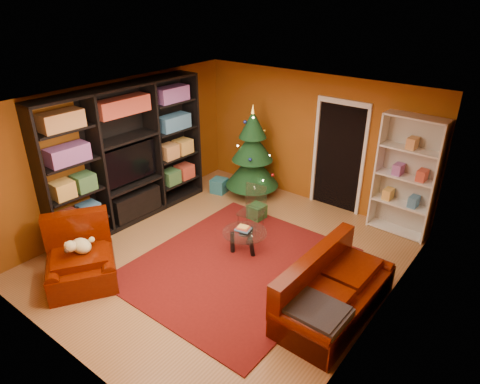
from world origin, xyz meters
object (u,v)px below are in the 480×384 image
Objects in this scene: coffee_table at (245,241)px; acrylic_chair at (251,212)px; gift_box_green at (257,212)px; media_unit at (126,156)px; rug at (237,265)px; gift_box_red at (247,183)px; white_bookshelf at (406,177)px; christmas_tree at (252,153)px; armchair at (80,260)px; dog at (82,246)px; gift_box_teal at (219,186)px; sofa at (336,287)px.

acrylic_chair is at bearing 117.12° from coffee_table.
gift_box_green is 0.56m from acrylic_chair.
rug is at bearing 1.32° from media_unit.
gift_box_green is at bearing 115.37° from coffee_table.
gift_box_red is 1.91m from acrylic_chair.
media_unit is (-2.58, 0.03, 1.26)m from rug.
christmas_tree is at bearing -169.17° from white_bookshelf.
rug is 1.15m from acrylic_chair.
rug is at bearing -65.70° from gift_box_green.
armchair is at bearing -106.31° from gift_box_green.
dog is (0.98, -1.71, -0.66)m from media_unit.
gift_box_red is 3.43m from white_bookshelf.
media_unit is at bearing -143.89° from gift_box_green.
acrylic_chair is at bearing -138.88° from white_bookshelf.
white_bookshelf is 2.76m from acrylic_chair.
media_unit reaches higher than armchair.
acrylic_chair reaches higher than gift_box_teal.
armchair is (0.39, -3.64, 0.26)m from gift_box_teal.
white_bookshelf reaches higher than coffee_table.
gift_box_teal is at bearing -165.44° from white_bookshelf.
rug is at bearing -73.77° from acrylic_chair.
acrylic_chair reaches higher than coffee_table.
christmas_tree is 0.90× the size of white_bookshelf.
gift_box_green is 0.28× the size of armchair.
sofa is at bearing -36.31° from gift_box_red.
armchair reaches higher than acrylic_chair.
media_unit reaches higher than white_bookshelf.
armchair is 0.53× the size of sofa.
gift_box_green is at bearing 104.48° from acrylic_chair.
gift_box_teal is 2.34m from coffee_table.
gift_box_teal is 3.67m from armchair.
armchair is at bearing -135.00° from dog.
gift_box_red is (-1.65, 2.44, 0.10)m from rug.
white_bookshelf is (1.64, 2.64, 1.07)m from rug.
rug is at bearing -68.50° from coffee_table.
gift_box_red is at bearing 123.98° from rug.
sofa is (1.71, -0.02, 0.41)m from rug.
white_bookshelf reaches higher than rug.
dog is 3.71m from sofa.
armchair reaches higher than gift_box_green.
christmas_tree is at bearing 29.41° from armchair.
white_bookshelf is 1.13× the size of sofa.
dog reaches higher than rug.
acrylic_chair is (-0.45, 0.98, 0.39)m from rug.
media_unit is 2.49m from acrylic_chair.
sofa is at bearing -31.82° from gift_box_green.
gift_box_teal is at bearing 161.41° from gift_box_green.
rug is 10.80× the size of gift_box_teal.
gift_box_green is at bearing 114.30° from rug.
coffee_table is (-1.80, -2.23, -0.88)m from white_bookshelf.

